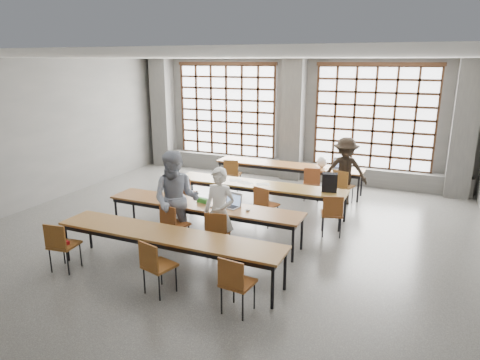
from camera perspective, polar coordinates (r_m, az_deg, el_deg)
name	(u,v)px	position (r m, az deg, el deg)	size (l,w,h in m)	color
floor	(214,242)	(8.50, -3.55, -8.28)	(11.00, 11.00, 0.00)	#4D4D4B
ceiling	(210,57)	(7.77, -4.00, 16.03)	(11.00, 11.00, 0.00)	silver
wall_back	(296,119)	(13.02, 7.44, 8.06)	(10.00, 10.00, 0.00)	#5A5A57
wall_left	(19,137)	(11.13, -27.42, 5.15)	(11.00, 11.00, 0.00)	#5A5A57
column_left	(163,113)	(14.66, -10.21, 8.79)	(0.60, 0.55, 3.50)	#535351
column_mid	(293,120)	(12.75, 7.09, 7.91)	(0.60, 0.55, 3.50)	#535351
column_right	(464,130)	(12.28, 27.74, 5.94)	(0.60, 0.55, 3.50)	#535351
window_left	(227,111)	(13.72, -1.80, 9.19)	(3.32, 0.12, 3.00)	white
window_right	(374,118)	(12.49, 17.40, 7.85)	(3.32, 0.12, 3.00)	white
sill_ledge	(292,169)	(13.11, 6.97, 1.45)	(9.80, 0.35, 0.50)	#535351
desk_row_a	(288,167)	(11.66, 6.44, 1.76)	(4.00, 0.70, 0.73)	brown
desk_row_b	(259,187)	(9.78, 2.51, -0.88)	(4.00, 0.70, 0.73)	brown
desk_row_c	(203,207)	(8.44, -4.91, -3.65)	(4.00, 0.70, 0.73)	brown
desk_row_d	(168,237)	(7.13, -9.64, -7.53)	(4.00, 0.70, 0.73)	brown
chair_back_left	(232,172)	(11.59, -1.06, 1.13)	(0.48, 0.49, 0.88)	brown
chair_back_mid	(312,180)	(10.90, 9.55, -0.04)	(0.51, 0.51, 0.88)	brown
chair_back_right	(342,184)	(10.75, 13.47, -0.48)	(0.52, 0.52, 0.88)	brown
chair_mid_left	(185,191)	(9.94, -7.40, -1.48)	(0.47, 0.48, 0.88)	brown
chair_mid_centre	(265,202)	(9.13, 3.29, -2.94)	(0.53, 0.53, 0.88)	brown
chair_mid_right	(332,211)	(8.77, 12.20, -4.08)	(0.52, 0.52, 0.88)	brown
chair_front_left	(173,222)	(8.13, -8.96, -5.52)	(0.50, 0.50, 0.88)	brown
chair_front_right	(217,229)	(7.69, -3.03, -6.58)	(0.50, 0.50, 0.88)	brown
chair_near_left	(61,242)	(7.77, -22.80, -7.64)	(0.47, 0.48, 0.88)	brown
chair_near_mid	(155,262)	(6.62, -11.24, -10.73)	(0.51, 0.52, 0.88)	brown
chair_near_right	(235,280)	(6.04, -0.64, -13.17)	(0.46, 0.47, 0.88)	brown
student_male	(219,212)	(7.71, -2.75, -4.31)	(0.60, 0.39, 1.63)	white
student_female	(176,200)	(8.09, -8.50, -2.64)	(0.90, 0.70, 1.86)	navy
student_back	(345,171)	(10.79, 13.81, 1.18)	(1.07, 0.62, 1.66)	black
laptop_front	(232,203)	(8.25, -1.13, -3.12)	(0.41, 0.37, 0.26)	#ADADB1
laptop_back	(339,166)	(11.43, 13.11, 1.82)	(0.37, 0.32, 0.26)	silver
mouse	(248,210)	(8.00, 1.03, -4.03)	(0.10, 0.06, 0.04)	silver
green_box	(203,200)	(8.49, -4.97, -2.74)	(0.25, 0.09, 0.09)	#307B28
phone	(209,207)	(8.25, -4.14, -3.55)	(0.13, 0.06, 0.01)	black
paper_sheet_a	(236,180)	(10.02, -0.59, -0.05)	(0.30, 0.21, 0.00)	white
paper_sheet_b	(246,183)	(9.82, 0.77, -0.38)	(0.30, 0.21, 0.00)	white
paper_sheet_c	(263,184)	(9.73, 3.06, -0.57)	(0.30, 0.21, 0.00)	silver
backpack	(330,183)	(9.33, 11.85, -0.33)	(0.32, 0.20, 0.40)	black
plastic_bag	(322,162)	(11.44, 10.86, 2.38)	(0.26, 0.21, 0.29)	white
red_pouch	(64,242)	(7.84, -22.42, -7.67)	(0.20, 0.08, 0.06)	#B41617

